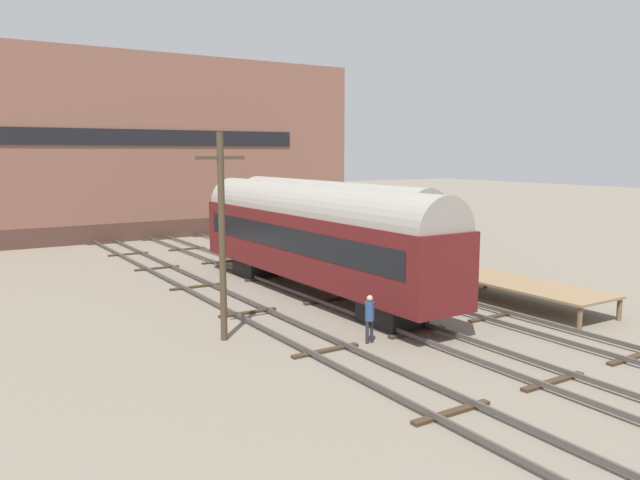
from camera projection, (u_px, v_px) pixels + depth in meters
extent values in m
plane|color=slate|center=(369.00, 316.00, 25.81)|extent=(200.00, 200.00, 0.00)
cube|color=#4C4742|center=(266.00, 329.00, 23.24)|extent=(0.08, 60.00, 0.16)
cube|color=#4C4742|center=(299.00, 324.00, 24.00)|extent=(0.08, 60.00, 0.16)
cube|color=#3D2D1E|center=(452.00, 412.00, 16.12)|extent=(2.60, 0.24, 0.10)
cube|color=#3D2D1E|center=(326.00, 351.00, 21.13)|extent=(2.60, 0.24, 0.10)
cube|color=#3D2D1E|center=(248.00, 313.00, 26.14)|extent=(2.60, 0.24, 0.10)
cube|color=#3D2D1E|center=(195.00, 287.00, 31.15)|extent=(2.60, 0.24, 0.10)
cube|color=#3D2D1E|center=(157.00, 268.00, 36.17)|extent=(2.60, 0.24, 0.10)
cube|color=#3D2D1E|center=(128.00, 254.00, 41.18)|extent=(2.60, 0.24, 0.10)
cube|color=#3D2D1E|center=(106.00, 243.00, 46.19)|extent=(2.60, 0.24, 0.10)
cube|color=#4C4742|center=(355.00, 314.00, 25.40)|extent=(0.08, 60.00, 0.16)
cube|color=#4C4742|center=(382.00, 309.00, 26.16)|extent=(0.08, 60.00, 0.16)
cube|color=#3D2D1E|center=(553.00, 382.00, 18.28)|extent=(2.60, 0.24, 0.10)
cube|color=#3D2D1E|center=(417.00, 332.00, 23.29)|extent=(2.60, 0.24, 0.10)
cube|color=#3D2D1E|center=(329.00, 300.00, 28.31)|extent=(2.60, 0.24, 0.10)
cube|color=#3D2D1E|center=(267.00, 278.00, 33.32)|extent=(2.60, 0.24, 0.10)
cube|color=#3D2D1E|center=(222.00, 262.00, 38.33)|extent=(2.60, 0.24, 0.10)
cube|color=#3D2D1E|center=(187.00, 249.00, 43.35)|extent=(2.60, 0.24, 0.10)
cube|color=#3D2D1E|center=(159.00, 239.00, 48.36)|extent=(2.60, 0.24, 0.10)
cube|color=#4C4742|center=(429.00, 301.00, 27.57)|extent=(0.08, 60.00, 0.16)
cube|color=#4C4742|center=(453.00, 297.00, 28.33)|extent=(0.08, 60.00, 0.16)
cube|color=#3D2D1E|center=(633.00, 357.00, 20.45)|extent=(2.60, 0.24, 0.10)
cube|color=#3D2D1E|center=(493.00, 317.00, 25.46)|extent=(2.60, 0.24, 0.10)
cube|color=#3D2D1E|center=(398.00, 290.00, 30.47)|extent=(2.60, 0.24, 0.10)
cube|color=#3D2D1E|center=(331.00, 270.00, 35.48)|extent=(2.60, 0.24, 0.10)
cube|color=#3D2D1E|center=(280.00, 256.00, 40.50)|extent=(2.60, 0.24, 0.10)
cube|color=#3D2D1E|center=(240.00, 244.00, 45.51)|extent=(2.60, 0.24, 0.10)
cube|color=#3D2D1E|center=(209.00, 235.00, 50.52)|extent=(2.60, 0.24, 0.10)
cube|color=black|center=(278.00, 249.00, 40.61)|extent=(1.80, 2.40, 1.00)
cube|color=black|center=(388.00, 278.00, 31.09)|extent=(1.80, 2.40, 1.00)
cube|color=slate|center=(326.00, 229.00, 35.59)|extent=(2.99, 17.55, 2.71)
cube|color=black|center=(326.00, 224.00, 35.55)|extent=(3.03, 16.14, 0.97)
cylinder|color=gray|center=(326.00, 206.00, 35.40)|extent=(2.84, 17.20, 2.84)
cube|color=black|center=(256.00, 266.00, 34.34)|extent=(1.80, 2.40, 1.00)
cube|color=black|center=(392.00, 312.00, 24.49)|extent=(1.80, 2.40, 1.00)
cube|color=#5B1919|center=(313.00, 244.00, 29.14)|extent=(2.80, 18.13, 2.94)
cube|color=black|center=(313.00, 237.00, 29.09)|extent=(2.84, 16.68, 1.06)
cylinder|color=gray|center=(313.00, 213.00, 28.94)|extent=(2.66, 17.77, 2.66)
cube|color=#8C704C|center=(468.00, 272.00, 30.24)|extent=(2.87, 14.47, 0.10)
cylinder|color=brown|center=(580.00, 319.00, 23.70)|extent=(0.20, 0.20, 0.90)
cylinder|color=brown|center=(619.00, 310.00, 25.07)|extent=(0.20, 0.20, 0.90)
cylinder|color=brown|center=(360.00, 263.00, 35.54)|extent=(0.20, 0.20, 0.90)
cylinder|color=brown|center=(395.00, 259.00, 36.91)|extent=(0.20, 0.20, 0.90)
cylinder|color=brown|center=(448.00, 285.00, 29.62)|extent=(0.20, 0.20, 0.90)
cylinder|color=brown|center=(486.00, 279.00, 30.99)|extent=(0.20, 0.20, 0.90)
cube|color=brown|center=(440.00, 259.00, 31.26)|extent=(1.40, 0.40, 0.06)
cube|color=brown|center=(438.00, 253.00, 31.37)|extent=(1.40, 0.06, 0.45)
cube|color=black|center=(431.00, 264.00, 30.97)|extent=(0.06, 0.40, 0.40)
cube|color=black|center=(449.00, 262.00, 31.61)|extent=(0.06, 0.40, 0.40)
cylinder|color=#282833|center=(367.00, 332.00, 22.03)|extent=(0.12, 0.12, 0.83)
cylinder|color=#282833|center=(372.00, 331.00, 22.13)|extent=(0.12, 0.12, 0.83)
cylinder|color=navy|center=(370.00, 311.00, 21.97)|extent=(0.32, 0.32, 0.69)
sphere|color=tan|center=(370.00, 298.00, 21.91)|extent=(0.22, 0.22, 0.22)
cylinder|color=#473828|center=(222.00, 238.00, 22.00)|extent=(0.24, 0.24, 7.42)
cube|color=#473828|center=(220.00, 158.00, 21.61)|extent=(1.80, 0.12, 0.12)
cube|color=#4F342A|center=(117.00, 225.00, 52.25)|extent=(38.75, 11.00, 1.43)
cube|color=brown|center=(113.00, 139.00, 51.25)|extent=(38.75, 11.00, 12.83)
cube|color=black|center=(132.00, 137.00, 46.61)|extent=(27.12, 0.10, 1.20)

